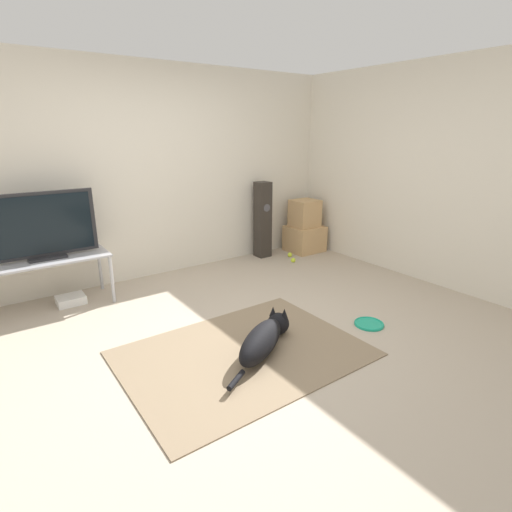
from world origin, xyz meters
TOP-DOWN VIEW (x-y plane):
  - ground_plane at (0.00, 0.00)m, footprint 12.00×12.00m
  - wall_back at (0.00, 2.10)m, footprint 8.00×0.06m
  - wall_right at (2.60, 0.00)m, footprint 0.06×8.00m
  - area_rug at (-0.19, -0.20)m, footprint 1.93×1.42m
  - dog at (-0.04, -0.28)m, footprint 0.94×0.61m
  - frisbee at (1.07, -0.47)m, footprint 0.28×0.28m
  - cardboard_box_lower at (2.23, 1.73)m, footprint 0.51×0.46m
  - cardboard_box_upper at (2.22, 1.74)m, footprint 0.38×0.35m
  - floor_speaker at (1.55, 1.89)m, footprint 0.19×0.20m
  - tv_stand at (-1.29, 1.73)m, footprint 1.15×0.52m
  - tv at (-1.29, 1.73)m, footprint 1.01×0.20m
  - tennis_ball_by_boxes at (1.85, 1.62)m, footprint 0.07×0.07m
  - tennis_ball_near_speaker at (1.72, 1.40)m, footprint 0.07×0.07m
  - game_console at (-1.14, 1.72)m, footprint 0.28×0.23m

SIDE VIEW (x-z plane):
  - ground_plane at x=0.00m, z-range 0.00..0.00m
  - area_rug at x=-0.19m, z-range 0.00..0.01m
  - frisbee at x=1.07m, z-range 0.00..0.03m
  - tennis_ball_by_boxes at x=1.85m, z-range 0.00..0.07m
  - tennis_ball_near_speaker at x=1.72m, z-range 0.00..0.07m
  - game_console at x=-1.14m, z-range 0.00..0.09m
  - dog at x=-0.04m, z-range 0.01..0.27m
  - cardboard_box_lower at x=2.23m, z-range 0.00..0.39m
  - tv_stand at x=-1.29m, z-range 0.21..0.75m
  - floor_speaker at x=1.55m, z-range 0.00..1.09m
  - cardboard_box_upper at x=2.22m, z-range 0.39..0.79m
  - tv at x=-1.29m, z-range 0.53..1.21m
  - wall_back at x=0.00m, z-range 0.00..2.55m
  - wall_right at x=2.60m, z-range 0.00..2.55m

